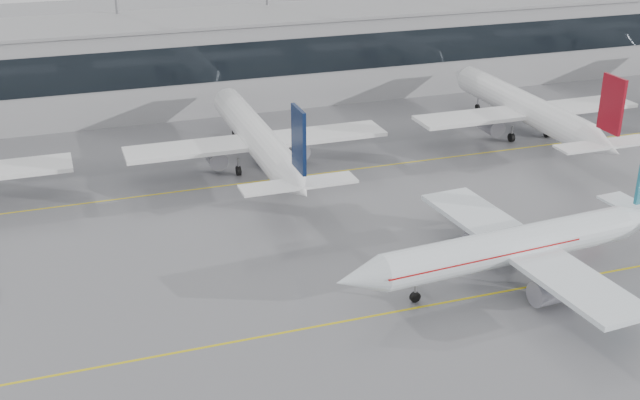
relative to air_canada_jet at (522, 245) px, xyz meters
name	(u,v)px	position (x,y,z in m)	size (l,w,h in m)	color
ground	(370,316)	(-14.28, -1.63, -3.13)	(320.00, 320.00, 0.00)	slate
taxi_line_main	(370,316)	(-14.28, -1.63, -3.13)	(120.00, 0.25, 0.01)	yellow
taxi_line_north	(267,180)	(-14.28, 28.37, -3.13)	(120.00, 0.25, 0.01)	yellow
terminal	(206,61)	(-14.28, 60.37, 2.87)	(180.00, 15.00, 12.00)	#949498
terminal_glass	(216,63)	(-14.28, 52.82, 4.37)	(180.00, 0.20, 5.00)	black
terminal_roof	(203,18)	(-14.28, 60.37, 9.07)	(182.00, 16.00, 0.40)	gray
light_masts	(194,2)	(-14.28, 66.37, 10.21)	(156.40, 1.00, 22.60)	gray
air_canada_jet	(522,245)	(0.00, 0.00, 0.00)	(33.19, 25.70, 10.04)	white
parked_jet_c	(257,138)	(-14.28, 32.06, 0.58)	(29.64, 36.96, 11.72)	white
parked_jet_d	(527,109)	(20.72, 32.06, 0.58)	(29.64, 36.96, 11.72)	white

